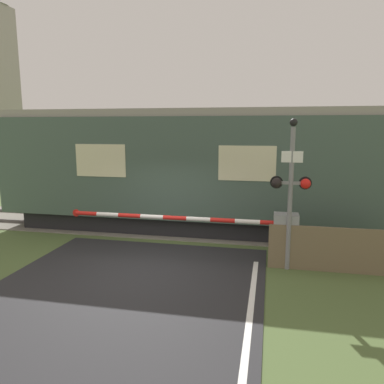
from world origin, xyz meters
The scene contains 6 objects.
ground_plane centered at (0.00, 0.00, 0.00)m, with size 80.00×80.00×0.00m, color #4C6033.
track_bed centered at (0.00, 3.96, 0.02)m, with size 36.00×3.20×0.13m.
train centered at (2.30, 3.96, 2.04)m, with size 16.37×3.01×3.99m.
crossing_barrier centered at (2.91, 0.97, 0.74)m, with size 6.07×0.44×1.33m.
signal_post centered at (3.44, 0.72, 2.06)m, with size 0.96×0.26×3.63m.
roadside_fence centered at (4.51, 0.75, 0.55)m, with size 3.07×0.06×1.10m.
Camera 1 is at (2.95, -8.28, 3.44)m, focal length 35.00 mm.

